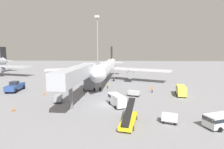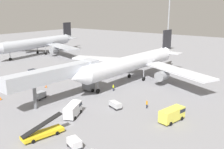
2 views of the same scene
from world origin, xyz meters
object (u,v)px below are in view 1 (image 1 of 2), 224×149
at_px(service_van_far_right, 117,99).
at_px(baggage_cart_near_right, 134,93).
at_px(ground_crew_worker_foreground, 152,89).
at_px(airplane_at_gate, 107,67).
at_px(service_van_mid_left, 222,120).
at_px(baggage_cart_outer_left, 58,98).
at_px(baggage_cart_mid_right, 170,118).
at_px(apron_light_mast, 97,34).
at_px(ground_crew_worker_midground, 108,85).
at_px(safety_cone_charlie, 13,109).
at_px(pushback_tug, 15,86).
at_px(service_van_outer_right, 181,90).
at_px(jet_bridge, 80,74).
at_px(safety_cone_alpha, 45,93).
at_px(belt_loader_truck, 129,119).

height_order(service_van_far_right, baggage_cart_near_right, service_van_far_right).
distance_m(baggage_cart_near_right, ground_crew_worker_foreground, 6.21).
bearing_deg(airplane_at_gate, ground_crew_worker_foreground, -51.44).
bearing_deg(baggage_cart_near_right, service_van_far_right, -117.76).
distance_m(service_van_mid_left, baggage_cart_outer_left, 29.42).
relative_size(baggage_cart_near_right, baggage_cart_mid_right, 1.16).
relative_size(airplane_at_gate, apron_light_mast, 1.54).
height_order(baggage_cart_mid_right, ground_crew_worker_midground, ground_crew_worker_midground).
bearing_deg(service_van_far_right, apron_light_mast, 100.58).
height_order(ground_crew_worker_midground, apron_light_mast, apron_light_mast).
relative_size(ground_crew_worker_foreground, safety_cone_charlie, 2.25).
bearing_deg(service_van_mid_left, ground_crew_worker_midground, 125.85).
bearing_deg(pushback_tug, airplane_at_gate, 34.66).
relative_size(service_van_mid_left, baggage_cart_outer_left, 2.03).
distance_m(baggage_cart_near_right, baggage_cart_mid_right, 15.85).
bearing_deg(service_van_mid_left, ground_crew_worker_foreground, 107.00).
relative_size(service_van_outer_right, service_van_far_right, 1.05).
height_order(jet_bridge, pushback_tug, jet_bridge).
distance_m(jet_bridge, safety_cone_charlie, 14.24).
bearing_deg(service_van_far_right, safety_cone_charlie, -168.84).
bearing_deg(safety_cone_charlie, ground_crew_worker_foreground, 28.58).
distance_m(service_van_mid_left, safety_cone_alpha, 37.06).
distance_m(baggage_cart_outer_left, safety_cone_charlie, 8.36).
relative_size(ground_crew_worker_foreground, ground_crew_worker_midground, 1.03).
bearing_deg(belt_loader_truck, baggage_cart_outer_left, 144.06).
xyz_separation_m(jet_bridge, service_van_mid_left, (23.14, -13.29, -4.60)).
bearing_deg(pushback_tug, baggage_cart_mid_right, -28.31).
height_order(belt_loader_truck, safety_cone_charlie, belt_loader_truck).
bearing_deg(service_van_outer_right, jet_bridge, -169.08).
xyz_separation_m(pushback_tug, safety_cone_alpha, (9.46, -3.33, -0.91)).
height_order(jet_bridge, baggage_cart_mid_right, jet_bridge).
height_order(jet_bridge, ground_crew_worker_midground, jet_bridge).
xyz_separation_m(service_van_outer_right, safety_cone_charlie, (-33.91, -12.57, -0.94)).
height_order(airplane_at_gate, baggage_cart_outer_left, airplane_at_gate).
bearing_deg(baggage_cart_outer_left, airplane_at_gate, 72.05).
height_order(airplane_at_gate, jet_bridge, airplane_at_gate).
height_order(baggage_cart_outer_left, ground_crew_worker_midground, ground_crew_worker_midground).
height_order(baggage_cart_near_right, safety_cone_alpha, baggage_cart_near_right).
bearing_deg(baggage_cart_mid_right, ground_crew_worker_foreground, 87.56).
bearing_deg(ground_crew_worker_foreground, jet_bridge, -157.86).
bearing_deg(apron_light_mast, pushback_tug, -106.29).
bearing_deg(service_van_outer_right, baggage_cart_mid_right, -113.59).
bearing_deg(ground_crew_worker_midground, service_van_outer_right, -21.15).
relative_size(service_van_mid_left, apron_light_mast, 0.20).
height_order(baggage_cart_outer_left, apron_light_mast, apron_light_mast).
bearing_deg(safety_cone_alpha, service_van_far_right, -24.13).
bearing_deg(baggage_cart_near_right, baggage_cart_mid_right, -74.87).
bearing_deg(service_van_mid_left, service_van_outer_right, 89.06).
bearing_deg(pushback_tug, service_van_far_right, -22.53).
bearing_deg(ground_crew_worker_midground, baggage_cart_mid_right, -65.16).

